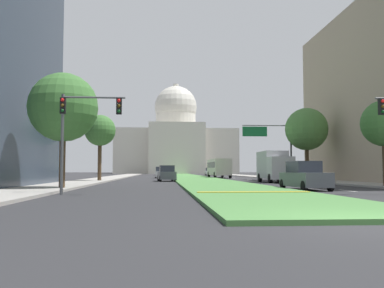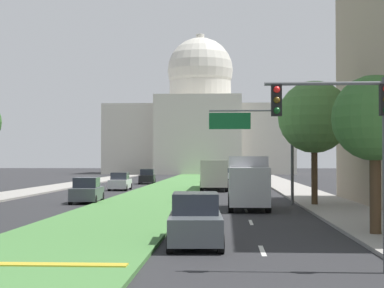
# 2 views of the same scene
# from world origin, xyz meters

# --- Properties ---
(ground_plane) EXTENTS (287.50, 287.50, 0.00)m
(ground_plane) POSITION_xyz_m (0.00, 65.34, 0.00)
(ground_plane) COLOR #2B2B2D
(grass_median) EXTENTS (6.37, 117.61, 0.14)m
(grass_median) POSITION_xyz_m (0.00, 58.81, 0.07)
(grass_median) COLOR #4C8442
(grass_median) RESTS_ON ground_plane
(median_curb_nose) EXTENTS (5.74, 0.50, 0.04)m
(median_curb_nose) POSITION_xyz_m (0.00, 11.57, 0.16)
(median_curb_nose) COLOR gold
(median_curb_nose) RESTS_ON grass_median
(lane_dashes_right) EXTENTS (0.16, 77.29, 0.01)m
(lane_dashes_right) POSITION_xyz_m (6.73, 48.84, 0.00)
(lane_dashes_right) COLOR silver
(lane_dashes_right) RESTS_ON ground_plane
(sidewalk_left) EXTENTS (4.00, 117.61, 0.15)m
(sidewalk_left) POSITION_xyz_m (-12.27, 52.27, 0.07)
(sidewalk_left) COLOR #9E9991
(sidewalk_left) RESTS_ON ground_plane
(sidewalk_right) EXTENTS (4.00, 117.61, 0.15)m
(sidewalk_right) POSITION_xyz_m (12.27, 52.27, 0.07)
(sidewalk_right) COLOR #9E9991
(sidewalk_right) RESTS_ON ground_plane
(capitol_building) EXTENTS (39.36, 25.01, 30.33)m
(capitol_building) POSITION_xyz_m (0.00, 129.87, 10.44)
(capitol_building) COLOR beige
(capitol_building) RESTS_ON ground_plane
(traffic_light_near_left) EXTENTS (3.34, 0.35, 5.20)m
(traffic_light_near_left) POSITION_xyz_m (-8.93, 12.43, 3.80)
(traffic_light_near_left) COLOR #515456
(traffic_light_near_left) RESTS_ON ground_plane
(overhead_guide_sign) EXTENTS (5.67, 0.20, 6.50)m
(overhead_guide_sign) POSITION_xyz_m (7.84, 36.87, 4.65)
(overhead_guide_sign) COLOR #515456
(overhead_guide_sign) RESTS_ON ground_plane
(street_tree_left_near) EXTENTS (4.46, 4.46, 7.55)m
(street_tree_left_near) POSITION_xyz_m (-11.03, 17.93, 5.30)
(street_tree_left_near) COLOR #4C3823
(street_tree_left_near) RESTS_ON ground_plane
(street_tree_left_mid) EXTENTS (3.36, 3.36, 7.22)m
(street_tree_left_mid) POSITION_xyz_m (-11.32, 36.13, 5.48)
(street_tree_left_mid) COLOR #4C3823
(street_tree_left_mid) RESTS_ON ground_plane
(street_tree_right_mid) EXTENTS (4.65, 4.65, 8.07)m
(street_tree_right_mid) POSITION_xyz_m (11.20, 35.20, 5.72)
(street_tree_right_mid) COLOR #4C3823
(street_tree_right_mid) RESTS_ON ground_plane
(sedan_lead_stopped) EXTENTS (2.06, 4.76, 1.84)m
(sedan_lead_stopped) POSITION_xyz_m (4.46, 16.72, 0.85)
(sedan_lead_stopped) COLOR #4C5156
(sedan_lead_stopped) RESTS_ON ground_plane
(sedan_midblock) EXTENTS (2.12, 4.71, 1.77)m
(sedan_midblock) POSITION_xyz_m (-4.09, 37.73, 0.83)
(sedan_midblock) COLOR #4C5156
(sedan_midblock) RESTS_ON ground_plane
(sedan_distant) EXTENTS (1.89, 4.19, 1.74)m
(sedan_distant) POSITION_xyz_m (-4.78, 55.49, 0.81)
(sedan_distant) COLOR silver
(sedan_distant) RESTS_ON ground_plane
(sedan_far_horizon) EXTENTS (2.13, 4.80, 1.83)m
(sedan_far_horizon) POSITION_xyz_m (-4.17, 71.73, 0.85)
(sedan_far_horizon) COLOR black
(sedan_far_horizon) RESTS_ON ground_plane
(sedan_very_far) EXTENTS (2.16, 4.77, 1.73)m
(sedan_very_far) POSITION_xyz_m (6.53, 88.20, 0.81)
(sedan_very_far) COLOR silver
(sedan_very_far) RESTS_ON ground_plane
(box_truck_delivery) EXTENTS (2.40, 6.40, 3.20)m
(box_truck_delivery) POSITION_xyz_m (6.87, 32.73, 1.68)
(box_truck_delivery) COLOR #BCBCC1
(box_truck_delivery) RESTS_ON ground_plane
(city_bus) EXTENTS (2.62, 11.00, 2.95)m
(city_bus) POSITION_xyz_m (4.46, 57.13, 1.77)
(city_bus) COLOR beige
(city_bus) RESTS_ON ground_plane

